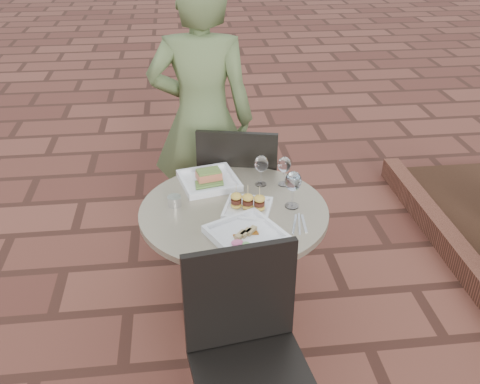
{
  "coord_description": "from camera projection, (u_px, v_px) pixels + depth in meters",
  "views": [
    {
      "loc": [
        -0.06,
        -1.89,
        2.07
      ],
      "look_at": [
        0.19,
        0.26,
        0.82
      ],
      "focal_mm": 40.0,
      "sensor_mm": 36.0,
      "label": 1
    }
  ],
  "objects": [
    {
      "name": "ground",
      "position": [
        207.0,
        361.0,
        2.67
      ],
      "size": [
        60.0,
        60.0,
        0.0
      ],
      "primitive_type": "plane",
      "color": "brown",
      "rests_on": "ground"
    },
    {
      "name": "cafe_table",
      "position": [
        234.0,
        251.0,
        2.66
      ],
      "size": [
        0.9,
        0.9,
        0.73
      ],
      "color": "gray",
      "rests_on": "ground"
    },
    {
      "name": "chair_far",
      "position": [
        239.0,
        185.0,
        3.1
      ],
      "size": [
        0.53,
        0.53,
        0.93
      ],
      "rotation": [
        0.0,
        0.0,
        2.92
      ],
      "color": "black",
      "rests_on": "ground"
    },
    {
      "name": "chair_near",
      "position": [
        247.0,
        344.0,
        2.04
      ],
      "size": [
        0.5,
        0.5,
        0.93
      ],
      "rotation": [
        0.0,
        0.0,
        0.15
      ],
      "color": "black",
      "rests_on": "ground"
    },
    {
      "name": "diner",
      "position": [
        202.0,
        121.0,
        3.16
      ],
      "size": [
        0.67,
        0.49,
        1.71
      ],
      "primitive_type": "imported",
      "rotation": [
        0.0,
        0.0,
        3.01
      ],
      "color": "#4E5F34",
      "rests_on": "ground"
    },
    {
      "name": "plate_salmon",
      "position": [
        209.0,
        180.0,
        2.74
      ],
      "size": [
        0.33,
        0.33,
        0.08
      ],
      "rotation": [
        0.0,
        0.0,
        0.22
      ],
      "color": "white",
      "rests_on": "cafe_table"
    },
    {
      "name": "plate_sliders",
      "position": [
        248.0,
        205.0,
        2.51
      ],
      "size": [
        0.27,
        0.27,
        0.14
      ],
      "rotation": [
        0.0,
        0.0,
        -0.31
      ],
      "color": "white",
      "rests_on": "cafe_table"
    },
    {
      "name": "plate_tuna",
      "position": [
        246.0,
        234.0,
        2.32
      ],
      "size": [
        0.38,
        0.38,
        0.03
      ],
      "rotation": [
        0.0,
        0.0,
        0.46
      ],
      "color": "white",
      "rests_on": "cafe_table"
    },
    {
      "name": "wine_glass_right",
      "position": [
        293.0,
        182.0,
        2.49
      ],
      "size": [
        0.08,
        0.08,
        0.19
      ],
      "color": "white",
      "rests_on": "cafe_table"
    },
    {
      "name": "wine_glass_mid",
      "position": [
        261.0,
        164.0,
        2.69
      ],
      "size": [
        0.07,
        0.07,
        0.16
      ],
      "color": "white",
      "rests_on": "cafe_table"
    },
    {
      "name": "wine_glass_far",
      "position": [
        284.0,
        165.0,
        2.69
      ],
      "size": [
        0.07,
        0.07,
        0.16
      ],
      "color": "white",
      "rests_on": "cafe_table"
    },
    {
      "name": "steel_ramekin",
      "position": [
        174.0,
        201.0,
        2.55
      ],
      "size": [
        0.08,
        0.08,
        0.05
      ],
      "primitive_type": "cylinder",
      "rotation": [
        0.0,
        0.0,
        -0.28
      ],
      "color": "silver",
      "rests_on": "cafe_table"
    },
    {
      "name": "cutlery_set",
      "position": [
        299.0,
        224.0,
        2.42
      ],
      "size": [
        0.11,
        0.19,
        0.0
      ],
      "primitive_type": null,
      "rotation": [
        0.0,
        0.0,
        -0.15
      ],
      "color": "silver",
      "rests_on": "cafe_table"
    }
  ]
}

